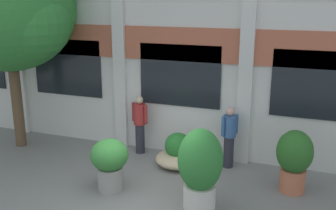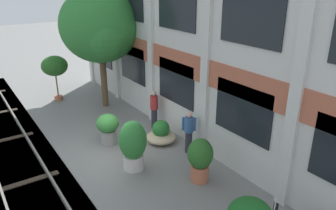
% 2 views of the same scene
% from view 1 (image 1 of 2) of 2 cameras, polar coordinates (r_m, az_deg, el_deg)
% --- Properties ---
extents(ground_plane, '(80.00, 80.00, 0.00)m').
position_cam_1_polar(ground_plane, '(9.00, -4.26, -13.38)').
color(ground_plane, slate).
extents(apartment_facade, '(18.25, 0.64, 7.25)m').
position_cam_1_polar(apartment_facade, '(10.77, 2.19, 11.68)').
color(apartment_facade, silver).
rests_on(apartment_facade, ground).
extents(broadleaf_tree, '(3.94, 3.75, 5.78)m').
position_cam_1_polar(broadleaf_tree, '(11.94, -22.30, 12.44)').
color(broadleaf_tree, brown).
rests_on(broadleaf_tree, ground).
extents(potted_plant_wide_bowl, '(1.17, 1.17, 0.92)m').
position_cam_1_polar(potted_plant_wide_bowl, '(10.40, 1.44, -7.10)').
color(potted_plant_wide_bowl, tan).
rests_on(potted_plant_wide_bowl, ground).
extents(potted_plant_fluted_column, '(0.87, 0.87, 1.23)m').
position_cam_1_polar(potted_plant_fluted_column, '(9.14, -8.47, -8.03)').
color(potted_plant_fluted_column, gray).
rests_on(potted_plant_fluted_column, ground).
extents(potted_plant_glazed_jar, '(0.94, 0.94, 1.75)m').
position_cam_1_polar(potted_plant_glazed_jar, '(8.27, 4.69, -8.84)').
color(potted_plant_glazed_jar, beige).
rests_on(potted_plant_glazed_jar, ground).
extents(potted_plant_ribbed_drum, '(0.82, 0.82, 1.47)m').
position_cam_1_polar(potted_plant_ribbed_drum, '(9.39, 17.85, -7.31)').
color(potted_plant_ribbed_drum, '#B76647').
rests_on(potted_plant_ribbed_drum, ground).
extents(resident_by_doorway, '(0.51, 0.34, 1.67)m').
position_cam_1_polar(resident_by_doorway, '(11.09, -4.12, -2.58)').
color(resident_by_doorway, '#282833').
rests_on(resident_by_doorway, ground).
extents(resident_watching_tracks, '(0.37, 0.43, 1.63)m').
position_cam_1_polar(resident_watching_tracks, '(10.28, 8.88, -4.39)').
color(resident_watching_tracks, '#282833').
rests_on(resident_watching_tracks, ground).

